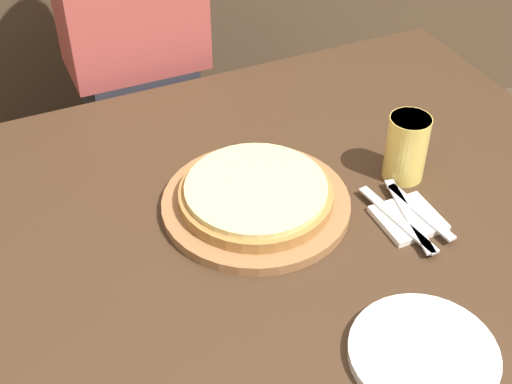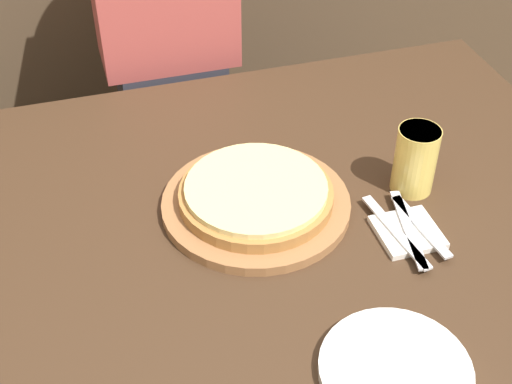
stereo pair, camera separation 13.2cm
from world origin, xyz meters
name	(u,v)px [view 2 (the right image)]	position (x,y,z in m)	size (l,w,h in m)	color
dining_table	(254,352)	(0.00, 0.00, 0.37)	(1.45, 1.08, 0.74)	#3D2819
pizza_on_board	(256,198)	(0.02, 0.05, 0.76)	(0.36, 0.36, 0.06)	#99663D
beer_glass	(416,157)	(0.33, 0.02, 0.81)	(0.08, 0.08, 0.14)	#E5C65B
dinner_plate	(395,371)	(0.11, -0.37, 0.75)	(0.23, 0.23, 0.02)	white
napkin_stack	(408,232)	(0.26, -0.10, 0.74)	(0.11, 0.11, 0.01)	white
fork	(396,231)	(0.24, -0.10, 0.75)	(0.04, 0.21, 0.00)	silver
dinner_knife	(408,229)	(0.26, -0.10, 0.75)	(0.06, 0.21, 0.00)	silver
spoon	(421,226)	(0.29, -0.10, 0.75)	(0.04, 0.18, 0.00)	silver
diner_person	(170,71)	(-0.02, 0.70, 0.68)	(0.34, 0.21, 1.35)	#33333D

